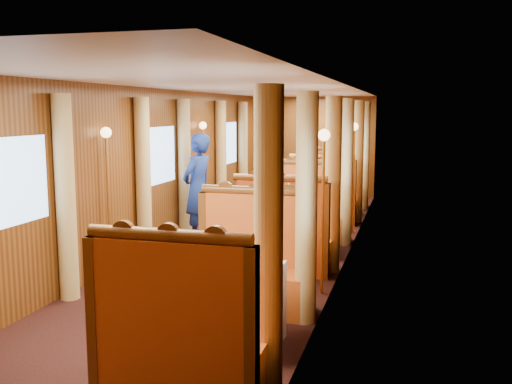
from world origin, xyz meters
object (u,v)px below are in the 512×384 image
at_px(table_mid, 297,230).
at_px(steward, 198,189).
at_px(banquette_mid_aft, 309,215).
at_px(teapot_back, 213,258).
at_px(banquette_mid_fwd, 282,241).
at_px(rose_vase_mid, 295,194).
at_px(banquette_far_aft, 336,188).
at_px(table_far, 330,196).
at_px(rose_vase_far, 331,170).
at_px(banquette_far_fwd, 322,201).
at_px(teapot_left, 200,261).
at_px(banquette_near_aft, 252,271).
at_px(passenger, 306,199).
at_px(banquette_near_fwd, 179,344).
at_px(fruit_plate, 252,271).
at_px(teapot_right, 213,262).
at_px(tea_tray, 215,266).
at_px(table_near, 223,306).

relative_size(table_mid, steward, 0.58).
distance_m(banquette_mid_aft, teapot_back, 4.50).
distance_m(banquette_mid_fwd, teapot_back, 2.49).
bearing_deg(rose_vase_mid, banquette_far_aft, 89.70).
bearing_deg(table_far, rose_vase_far, -58.24).
bearing_deg(table_mid, banquette_far_aft, 90.00).
distance_m(banquette_far_fwd, teapot_left, 6.08).
bearing_deg(rose_vase_mid, table_mid, 46.86).
bearing_deg(banquette_near_aft, rose_vase_mid, 90.55).
height_order(banquette_far_aft, rose_vase_mid, banquette_far_aft).
xyz_separation_m(banquette_mid_aft, passenger, (-0.00, -0.29, 0.32)).
xyz_separation_m(banquette_near_fwd, rose_vase_mid, (-0.02, 4.49, 0.50)).
xyz_separation_m(table_mid, teapot_left, (-0.19, -3.58, 0.44)).
relative_size(banquette_near_fwd, table_mid, 1.28).
distance_m(banquette_near_fwd, banquette_near_aft, 2.03).
bearing_deg(teapot_left, banquette_far_fwd, 73.72).
xyz_separation_m(teapot_left, fruit_plate, (0.51, -0.07, -0.04)).
distance_m(teapot_right, rose_vase_mid, 3.56).
relative_size(table_mid, passenger, 1.38).
height_order(banquette_near_aft, teapot_back, banquette_near_aft).
distance_m(tea_tray, fruit_plate, 0.41).
relative_size(teapot_right, teapot_back, 0.96).
distance_m(banquette_far_aft, rose_vase_far, 1.16).
xyz_separation_m(table_far, passenger, (-0.00, -2.78, 0.37)).
xyz_separation_m(teapot_back, rose_vase_mid, (0.07, 3.44, 0.12)).
height_order(banquette_near_fwd, rose_vase_far, banquette_near_fwd).
bearing_deg(banquette_far_fwd, teapot_back, -90.95).
bearing_deg(banquette_near_aft, teapot_right, -93.08).
height_order(teapot_left, passenger, passenger).
bearing_deg(table_near, tea_tray, -164.29).
bearing_deg(teapot_left, tea_tray, 11.28).
bearing_deg(passenger, teapot_left, -92.51).
xyz_separation_m(table_far, banquette_far_aft, (0.00, 1.01, 0.05)).
xyz_separation_m(table_far, steward, (-1.70, -3.22, 0.52)).
height_order(banquette_mid_aft, banquette_far_fwd, same).
bearing_deg(banquette_near_fwd, table_far, 90.00).
bearing_deg(table_near, teapot_left, -157.33).
distance_m(teapot_left, steward, 4.14).
height_order(rose_vase_mid, passenger, passenger).
distance_m(banquette_near_fwd, banquette_far_aft, 9.03).
bearing_deg(banquette_mid_fwd, teapot_left, -94.21).
distance_m(table_mid, banquette_mid_aft, 1.02).
distance_m(banquette_mid_aft, table_far, 2.49).
bearing_deg(table_far, banquette_mid_fwd, -90.00).
distance_m(banquette_mid_aft, steward, 1.91).
relative_size(banquette_near_fwd, passenger, 1.76).
relative_size(table_mid, rose_vase_mid, 2.92).
relative_size(banquette_far_aft, tea_tray, 3.94).
bearing_deg(rose_vase_mid, tea_tray, -90.61).
bearing_deg(teapot_back, table_mid, 90.01).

